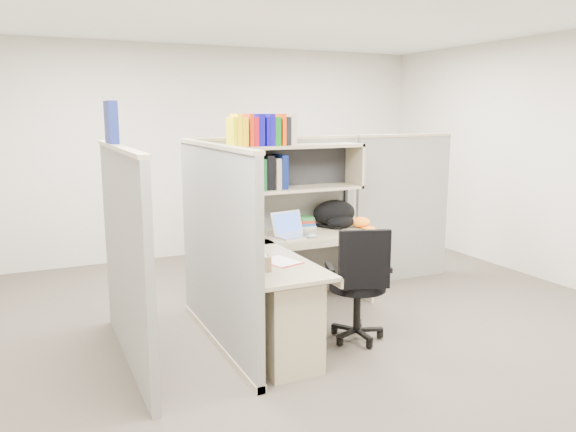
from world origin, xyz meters
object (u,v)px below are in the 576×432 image
desk (289,296)px  laptop (294,224)px  backpack (337,214)px  snack_canister (257,247)px  task_chair (358,302)px

desk → laptop: bearing=61.7°
backpack → snack_canister: 1.32m
desk → task_chair: bearing=-13.2°
snack_canister → laptop: bearing=38.9°
desk → task_chair: task_chair is taller
backpack → task_chair: backpack is taller
desk → task_chair: (0.56, -0.13, -0.09)m
laptop → task_chair: (0.17, -0.85, -0.50)m
snack_canister → task_chair: (0.72, -0.41, -0.44)m
backpack → task_chair: 1.27m
backpack → snack_canister: size_ratio=4.24×
backpack → snack_canister: (-1.14, -0.67, -0.08)m
desk → laptop: size_ratio=5.34×
desk → laptop: 0.91m
laptop → snack_canister: (-0.54, -0.44, -0.06)m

